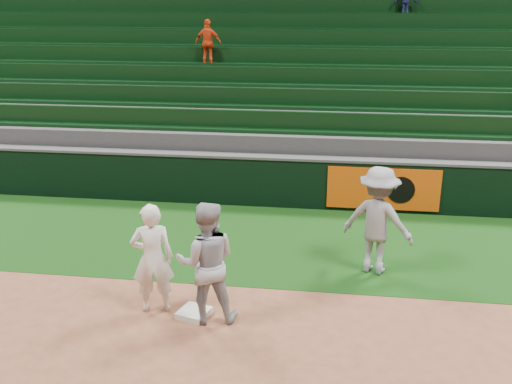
# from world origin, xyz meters

# --- Properties ---
(ground) EXTENTS (70.00, 70.00, 0.00)m
(ground) POSITION_xyz_m (0.00, 0.00, 0.00)
(ground) COLOR brown
(ground) RESTS_ON ground
(foul_grass) EXTENTS (36.00, 4.20, 0.01)m
(foul_grass) POSITION_xyz_m (0.00, 3.00, 0.00)
(foul_grass) COLOR black
(foul_grass) RESTS_ON ground
(first_base) EXTENTS (0.56, 0.56, 0.10)m
(first_base) POSITION_xyz_m (-0.29, -0.15, 0.05)
(first_base) COLOR white
(first_base) RESTS_ON ground
(first_baseman) EXTENTS (0.76, 0.60, 1.82)m
(first_baseman) POSITION_xyz_m (-0.95, -0.04, 0.91)
(first_baseman) COLOR white
(first_baseman) RESTS_ON ground
(baserunner) EXTENTS (1.07, 0.90, 1.94)m
(baserunner) POSITION_xyz_m (-0.05, -0.19, 0.97)
(baserunner) COLOR #A8ABB3
(baserunner) RESTS_ON ground
(base_coach) EXTENTS (1.47, 1.15, 2.00)m
(base_coach) POSITION_xyz_m (2.65, 1.86, 1.01)
(base_coach) COLOR gray
(base_coach) RESTS_ON foul_grass
(field_wall) EXTENTS (36.00, 0.45, 1.25)m
(field_wall) POSITION_xyz_m (0.03, 5.20, 0.63)
(field_wall) COLOR black
(field_wall) RESTS_ON ground
(stadium_seating) EXTENTS (36.00, 5.95, 5.42)m
(stadium_seating) POSITION_xyz_m (0.00, 8.97, 1.70)
(stadium_seating) COLOR #323335
(stadium_seating) RESTS_ON ground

